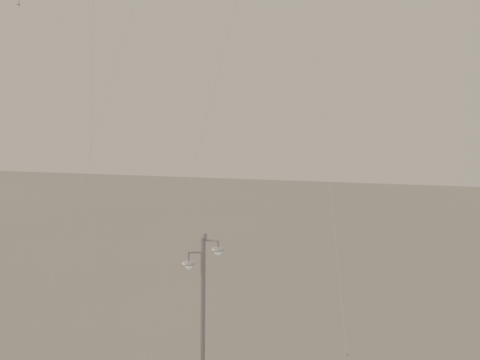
# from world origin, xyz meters

# --- Properties ---
(street_lamp) EXTENTS (1.59, 0.68, 9.66)m
(street_lamp) POSITION_xyz_m (2.38, -0.76, 5.15)
(street_lamp) COLOR gray
(street_lamp) RESTS_ON ground
(kite_1) EXTENTS (2.49, 7.45, 22.22)m
(kite_1) POSITION_xyz_m (-6.48, 9.18, 16.90)
(kite_1) COLOR black
(kite_1) RESTS_ON ground
(kite_5) EXTENTS (4.90, 14.37, 25.93)m
(kite_5) POSITION_xyz_m (3.09, 23.42, 19.88)
(kite_5) COLOR #AA561C
(kite_5) RESTS_ON ground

